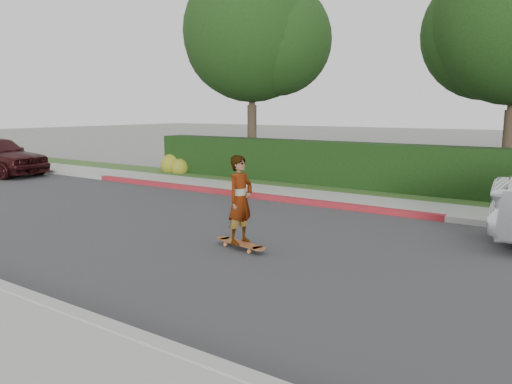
# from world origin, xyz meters

# --- Properties ---
(ground) EXTENTS (120.00, 120.00, 0.00)m
(ground) POSITION_xyz_m (0.00, 0.00, 0.00)
(ground) COLOR slate
(ground) RESTS_ON ground
(road) EXTENTS (60.00, 8.00, 0.01)m
(road) POSITION_xyz_m (0.00, 0.00, 0.01)
(road) COLOR #2D2D30
(road) RESTS_ON ground
(curb_near) EXTENTS (60.00, 0.20, 0.15)m
(curb_near) POSITION_xyz_m (0.00, -4.10, 0.07)
(curb_near) COLOR #9E9E99
(curb_near) RESTS_ON ground
(sidewalk_near) EXTENTS (60.00, 1.60, 0.12)m
(sidewalk_near) POSITION_xyz_m (0.00, -5.00, 0.06)
(sidewalk_near) COLOR gray
(sidewalk_near) RESTS_ON ground
(curb_far) EXTENTS (60.00, 0.20, 0.15)m
(curb_far) POSITION_xyz_m (0.00, 4.10, 0.07)
(curb_far) COLOR #9E9E99
(curb_far) RESTS_ON ground
(curb_red_section) EXTENTS (12.00, 0.21, 0.15)m
(curb_red_section) POSITION_xyz_m (-5.00, 4.10, 0.08)
(curb_red_section) COLOR maroon
(curb_red_section) RESTS_ON ground
(sidewalk_far) EXTENTS (60.00, 1.60, 0.12)m
(sidewalk_far) POSITION_xyz_m (0.00, 5.00, 0.06)
(sidewalk_far) COLOR gray
(sidewalk_far) RESTS_ON ground
(planting_strip) EXTENTS (60.00, 1.60, 0.10)m
(planting_strip) POSITION_xyz_m (0.00, 6.60, 0.05)
(planting_strip) COLOR #2D4C1E
(planting_strip) RESTS_ON ground
(hedge) EXTENTS (15.00, 1.00, 1.50)m
(hedge) POSITION_xyz_m (-3.00, 7.20, 0.75)
(hedge) COLOR black
(hedge) RESTS_ON ground
(flowering_shrub) EXTENTS (1.40, 1.00, 0.90)m
(flowering_shrub) POSITION_xyz_m (-10.01, 6.74, 0.33)
(flowering_shrub) COLOR #2D4C19
(flowering_shrub) RESTS_ON ground
(tree_left) EXTENTS (5.99, 5.21, 8.00)m
(tree_left) POSITION_xyz_m (-7.51, 8.69, 5.26)
(tree_left) COLOR #33261C
(tree_left) RESTS_ON ground
(skateboard) EXTENTS (1.24, 0.48, 0.11)m
(skateboard) POSITION_xyz_m (-1.52, -0.39, 0.11)
(skateboard) COLOR #D4763A
(skateboard) RESTS_ON ground
(skateboarder) EXTENTS (0.43, 0.61, 1.61)m
(skateboarder) POSITION_xyz_m (-1.52, -0.39, 0.93)
(skateboarder) COLOR white
(skateboarder) RESTS_ON skateboard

